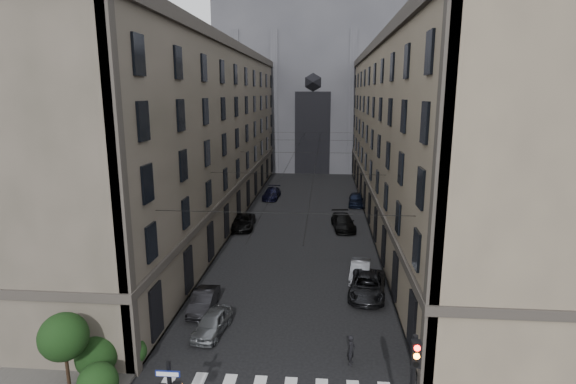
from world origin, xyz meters
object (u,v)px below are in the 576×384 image
(car_right_far, at_px, (356,199))
(pedestrian, at_px, (351,350))
(car_left_far, at_px, (272,193))
(car_right_midfar, at_px, (343,222))
(traffic_light_right, at_px, (413,383))
(car_left_midfar, at_px, (243,222))
(gothic_tower, at_px, (315,71))
(car_left_midnear, at_px, (204,301))
(car_right_midnear, at_px, (367,286))
(car_right_near, at_px, (360,271))
(car_left_near, at_px, (212,323))

(car_right_far, distance_m, pedestrian, 34.08)
(car_left_far, bearing_deg, car_right_midfar, -52.69)
(traffic_light_right, relative_size, car_left_midfar, 1.02)
(gothic_tower, relative_size, car_left_midnear, 14.88)
(car_right_far, bearing_deg, car_right_midfar, -96.64)
(car_left_midnear, bearing_deg, pedestrian, -30.01)
(car_right_midnear, bearing_deg, car_left_midfar, 135.49)
(gothic_tower, relative_size, traffic_light_right, 11.15)
(car_left_far, height_order, car_right_midnear, car_right_midnear)
(traffic_light_right, distance_m, car_left_midfar, 31.62)
(car_left_midnear, height_order, car_right_midfar, car_right_midfar)
(car_right_near, bearing_deg, car_left_near, -129.22)
(car_left_midnear, distance_m, car_left_far, 31.64)
(gothic_tower, relative_size, car_right_far, 12.58)
(car_right_far, bearing_deg, car_right_near, -88.48)
(gothic_tower, height_order, car_right_near, gothic_tower)
(gothic_tower, height_order, pedestrian, gothic_tower)
(gothic_tower, height_order, traffic_light_right, gothic_tower)
(car_right_midfar, relative_size, car_right_far, 1.12)
(car_right_far, bearing_deg, car_left_far, 170.19)
(car_left_midnear, relative_size, car_left_far, 0.80)
(car_left_midfar, bearing_deg, car_right_far, 36.84)
(car_left_far, bearing_deg, pedestrian, -74.35)
(gothic_tower, xyz_separation_m, car_right_midfar, (4.20, -43.14, -17.05))
(car_left_midnear, distance_m, pedestrian, 10.54)
(car_left_near, xyz_separation_m, car_left_midfar, (-2.00, 20.72, 0.06))
(traffic_light_right, bearing_deg, gothic_tower, 94.38)
(traffic_light_right, height_order, car_left_far, traffic_light_right)
(car_right_midnear, height_order, car_right_far, car_right_far)
(pedestrian, bearing_deg, car_right_near, 9.35)
(traffic_light_right, xyz_separation_m, car_left_midfar, (-11.80, 29.22, -2.58))
(car_left_near, height_order, car_left_far, car_left_far)
(traffic_light_right, height_order, car_left_midnear, traffic_light_right)
(car_left_far, relative_size, pedestrian, 3.05)
(pedestrian, bearing_deg, car_right_midfar, 14.82)
(car_right_near, height_order, car_right_far, car_right_far)
(car_left_near, height_order, car_right_midfar, car_right_midfar)
(traffic_light_right, bearing_deg, car_right_midnear, 91.17)
(gothic_tower, bearing_deg, car_right_midfar, -84.44)
(traffic_light_right, bearing_deg, car_left_far, 103.64)
(car_left_near, xyz_separation_m, car_left_far, (-0.60, 34.37, 0.07))
(car_right_midfar, distance_m, car_right_far, 10.37)
(car_left_near, height_order, car_left_midnear, car_left_near)
(car_right_near, xyz_separation_m, pedestrian, (-1.27, -11.02, 0.13))
(car_left_near, bearing_deg, car_right_far, 79.41)
(car_left_near, relative_size, car_right_far, 0.82)
(car_left_far, xyz_separation_m, car_right_near, (9.82, -25.77, -0.03))
(car_left_midnear, relative_size, car_right_midnear, 0.75)
(car_left_far, height_order, car_right_far, car_right_far)
(gothic_tower, xyz_separation_m, car_left_midnear, (-5.44, -61.80, -17.16))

